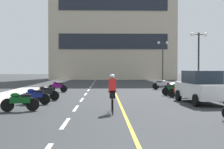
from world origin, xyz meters
TOP-DOWN VIEW (x-y plane):
  - ground_plane at (0.00, 21.00)m, footprint 140.00×140.00m
  - curb_left at (-7.20, 24.00)m, footprint 2.40×72.00m
  - curb_right at (7.20, 24.00)m, footprint 2.40×72.00m
  - lane_dash_1 at (-2.00, 6.00)m, footprint 0.14×2.20m
  - lane_dash_2 at (-2.00, 10.00)m, footprint 0.14×2.20m
  - lane_dash_3 at (-2.00, 14.00)m, footprint 0.14×2.20m
  - lane_dash_4 at (-2.00, 18.00)m, footprint 0.14×2.20m
  - lane_dash_5 at (-2.00, 22.00)m, footprint 0.14×2.20m
  - lane_dash_6 at (-2.00, 26.00)m, footprint 0.14×2.20m
  - lane_dash_7 at (-2.00, 30.00)m, footprint 0.14×2.20m
  - lane_dash_8 at (-2.00, 34.00)m, footprint 0.14×2.20m
  - lane_dash_9 at (-2.00, 38.00)m, footprint 0.14×2.20m
  - lane_dash_10 at (-2.00, 42.00)m, footprint 0.14×2.20m
  - lane_dash_11 at (-2.00, 46.00)m, footprint 0.14×2.20m
  - centre_line_yellow at (0.25, 24.00)m, footprint 0.12×66.00m
  - office_building at (0.89, 49.90)m, footprint 21.20×9.92m
  - street_lamp_mid at (7.39, 20.75)m, footprint 1.46×0.36m
  - street_lamp_far at (7.19, 35.47)m, footprint 1.46×0.36m
  - parked_car_near at (4.81, 11.98)m, footprint 2.19×4.32m
  - motorcycle_3 at (-4.44, 9.02)m, footprint 1.68×0.64m
  - motorcycle_4 at (-4.37, 11.64)m, footprint 1.70×0.60m
  - motorcycle_5 at (-4.17, 13.72)m, footprint 1.68×0.65m
  - motorcycle_6 at (4.47, 15.20)m, footprint 1.66×0.73m
  - motorcycle_7 at (4.35, 16.79)m, footprint 1.69×0.61m
  - motorcycle_8 at (-4.40, 19.92)m, footprint 1.63×0.81m
  - motorcycle_9 at (4.63, 22.67)m, footprint 1.70×0.60m
  - cyclist_rider at (-0.25, 8.56)m, footprint 0.42×1.77m

SIDE VIEW (x-z plane):
  - ground_plane at x=0.00m, z-range 0.00..0.00m
  - lane_dash_1 at x=-2.00m, z-range 0.00..0.01m
  - lane_dash_2 at x=-2.00m, z-range 0.00..0.01m
  - lane_dash_3 at x=-2.00m, z-range 0.00..0.01m
  - lane_dash_4 at x=-2.00m, z-range 0.00..0.01m
  - lane_dash_5 at x=-2.00m, z-range 0.00..0.01m
  - lane_dash_6 at x=-2.00m, z-range 0.00..0.01m
  - lane_dash_7 at x=-2.00m, z-range 0.00..0.01m
  - lane_dash_8 at x=-2.00m, z-range 0.00..0.01m
  - lane_dash_9 at x=-2.00m, z-range 0.00..0.01m
  - lane_dash_10 at x=-2.00m, z-range 0.00..0.01m
  - lane_dash_11 at x=-2.00m, z-range 0.00..0.01m
  - centre_line_yellow at x=0.25m, z-range 0.00..0.01m
  - curb_left at x=-7.20m, z-range 0.00..0.12m
  - curb_right at x=7.20m, z-range 0.00..0.12m
  - motorcycle_3 at x=-4.44m, z-range 0.01..0.93m
  - motorcycle_4 at x=-4.37m, z-range 0.01..0.93m
  - motorcycle_5 at x=-4.17m, z-range 0.01..0.93m
  - motorcycle_6 at x=4.47m, z-range 0.01..0.93m
  - motorcycle_7 at x=4.35m, z-range 0.01..0.93m
  - motorcycle_8 at x=-4.40m, z-range 0.01..0.93m
  - motorcycle_9 at x=4.63m, z-range 0.01..0.93m
  - cyclist_rider at x=-0.25m, z-range 0.03..1.74m
  - parked_car_near at x=4.81m, z-range 0.01..1.83m
  - street_lamp_mid at x=7.39m, z-range 1.27..6.14m
  - street_lamp_far at x=7.19m, z-range 1.34..6.71m
  - office_building at x=0.89m, z-range 0.00..21.01m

